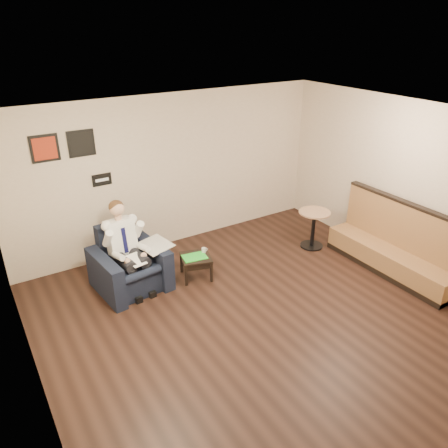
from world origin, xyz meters
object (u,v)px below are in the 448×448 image
seated_man (132,253)px  smartphone (197,252)px  coffee_mug (204,250)px  armchair (129,260)px  banquette (393,239)px  side_table (196,267)px  green_folder (195,257)px  cafe_table (313,229)px

seated_man → smartphone: (1.10, -0.04, -0.29)m
coffee_mug → armchair: bearing=169.0°
banquette → seated_man: bearing=156.2°
armchair → side_table: size_ratio=2.16×
smartphone → seated_man: bearing=-154.9°
armchair → smartphone: armchair is taller
seated_man → banquette: 4.27m
banquette → green_folder: bearing=152.0°
seated_man → cafe_table: size_ratio=1.88×
side_table → coffee_mug: 0.30m
coffee_mug → cafe_table: bearing=-7.0°
green_folder → coffee_mug: 0.22m
smartphone → cafe_table: bearing=18.9°
armchair → seated_man: bearing=-90.0°
side_table → coffee_mug: size_ratio=5.79×
seated_man → green_folder: bearing=-15.9°
green_folder → smartphone: 0.17m
coffee_mug → smartphone: 0.12m
banquette → side_table: bearing=151.7°
armchair → banquette: bearing=-31.4°
armchair → coffee_mug: size_ratio=12.48×
green_folder → smartphone: (0.11, 0.13, -0.00)m
cafe_table → green_folder: bearing=175.1°
smartphone → coffee_mug: bearing=-7.1°
seated_man → banquette: bearing=-29.9°
green_folder → cafe_table: (2.40, -0.21, -0.03)m
green_folder → armchair: bearing=163.4°
smartphone → cafe_table: cafe_table is taller
cafe_table → banquette: bearing=-68.9°
side_table → green_folder: size_ratio=1.22×
smartphone → cafe_table: 2.31m
banquette → cafe_table: size_ratio=3.25×
seated_man → side_table: (1.02, -0.16, -0.48)m
coffee_mug → banquette: (2.71, -1.61, 0.17)m
armchair → coffee_mug: (1.21, -0.24, -0.07)m
armchair → green_folder: bearing=-22.7°
cafe_table → smartphone: bearing=171.7°
seated_man → coffee_mug: size_ratio=16.55×
armchair → banquette: 4.33m
armchair → seated_man: (0.01, -0.13, 0.18)m
coffee_mug → banquette: 3.16m
coffee_mug → banquette: banquette is taller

